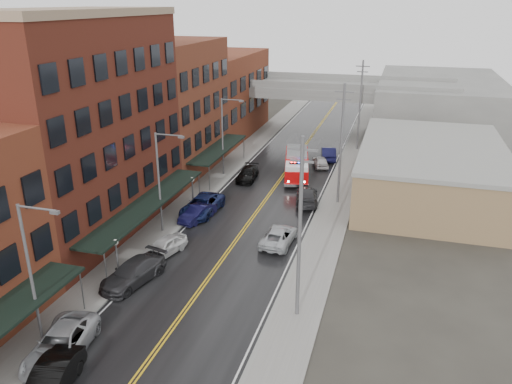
# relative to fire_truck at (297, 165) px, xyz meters

# --- Properties ---
(road) EXTENTS (11.00, 160.00, 0.02)m
(road) POSITION_rel_fire_truck_xyz_m (-1.61, -11.39, -1.59)
(road) COLOR black
(road) RESTS_ON ground
(sidewalk_left) EXTENTS (3.00, 160.00, 0.15)m
(sidewalk_left) POSITION_rel_fire_truck_xyz_m (-8.91, -11.39, -1.53)
(sidewalk_left) COLOR slate
(sidewalk_left) RESTS_ON ground
(sidewalk_right) EXTENTS (3.00, 160.00, 0.15)m
(sidewalk_right) POSITION_rel_fire_truck_xyz_m (5.69, -11.39, -1.53)
(sidewalk_right) COLOR slate
(sidewalk_right) RESTS_ON ground
(curb_left) EXTENTS (0.30, 160.00, 0.15)m
(curb_left) POSITION_rel_fire_truck_xyz_m (-7.26, -11.39, -1.53)
(curb_left) COLOR gray
(curb_left) RESTS_ON ground
(curb_right) EXTENTS (0.30, 160.00, 0.15)m
(curb_right) POSITION_rel_fire_truck_xyz_m (4.04, -11.39, -1.53)
(curb_right) COLOR gray
(curb_right) RESTS_ON ground
(brick_building_b) EXTENTS (9.00, 20.00, 18.00)m
(brick_building_b) POSITION_rel_fire_truck_xyz_m (-14.91, -18.39, 7.40)
(brick_building_b) COLOR #511D15
(brick_building_b) RESTS_ON ground
(brick_building_c) EXTENTS (9.00, 15.00, 15.00)m
(brick_building_c) POSITION_rel_fire_truck_xyz_m (-14.91, -0.89, 5.90)
(brick_building_c) COLOR brown
(brick_building_c) RESTS_ON ground
(brick_building_far) EXTENTS (9.00, 20.00, 12.00)m
(brick_building_far) POSITION_rel_fire_truck_xyz_m (-14.91, 16.61, 4.40)
(brick_building_far) COLOR brown
(brick_building_far) RESTS_ON ground
(tan_building) EXTENTS (14.00, 22.00, 5.00)m
(tan_building) POSITION_rel_fire_truck_xyz_m (14.39, -1.39, 0.90)
(tan_building) COLOR #92784E
(tan_building) RESTS_ON ground
(right_far_block) EXTENTS (18.00, 30.00, 8.00)m
(right_far_block) POSITION_rel_fire_truck_xyz_m (16.39, 28.61, 2.40)
(right_far_block) COLOR slate
(right_far_block) RESTS_ON ground
(awning_1) EXTENTS (2.60, 18.00, 3.09)m
(awning_1) POSITION_rel_fire_truck_xyz_m (-9.10, -18.39, 1.39)
(awning_1) COLOR black
(awning_1) RESTS_ON ground
(awning_2) EXTENTS (2.60, 13.00, 3.09)m
(awning_2) POSITION_rel_fire_truck_xyz_m (-9.10, -0.89, 1.38)
(awning_2) COLOR black
(awning_2) RESTS_ON ground
(globe_lamp_1) EXTENTS (0.44, 0.44, 3.12)m
(globe_lamp_1) POSITION_rel_fire_truck_xyz_m (-8.01, -25.39, 0.71)
(globe_lamp_1) COLOR #59595B
(globe_lamp_1) RESTS_ON ground
(globe_lamp_2) EXTENTS (0.44, 0.44, 3.12)m
(globe_lamp_2) POSITION_rel_fire_truck_xyz_m (-8.01, -11.39, 0.71)
(globe_lamp_2) COLOR #59595B
(globe_lamp_2) RESTS_ON ground
(street_lamp_0) EXTENTS (2.64, 0.22, 9.00)m
(street_lamp_0) POSITION_rel_fire_truck_xyz_m (-8.16, -33.39, 3.58)
(street_lamp_0) COLOR #59595B
(street_lamp_0) RESTS_ON ground
(street_lamp_1) EXTENTS (2.64, 0.22, 9.00)m
(street_lamp_1) POSITION_rel_fire_truck_xyz_m (-8.16, -17.39, 3.58)
(street_lamp_1) COLOR #59595B
(street_lamp_1) RESTS_ON ground
(street_lamp_2) EXTENTS (2.64, 0.22, 9.00)m
(street_lamp_2) POSITION_rel_fire_truck_xyz_m (-8.16, -1.39, 3.58)
(street_lamp_2) COLOR #59595B
(street_lamp_2) RESTS_ON ground
(utility_pole_0) EXTENTS (1.80, 0.24, 12.00)m
(utility_pole_0) POSITION_rel_fire_truck_xyz_m (5.59, -26.39, 4.70)
(utility_pole_0) COLOR #59595B
(utility_pole_0) RESTS_ON ground
(utility_pole_1) EXTENTS (1.80, 0.24, 12.00)m
(utility_pole_1) POSITION_rel_fire_truck_xyz_m (5.59, -6.39, 4.70)
(utility_pole_1) COLOR #59595B
(utility_pole_1) RESTS_ON ground
(utility_pole_2) EXTENTS (1.80, 0.24, 12.00)m
(utility_pole_2) POSITION_rel_fire_truck_xyz_m (5.59, 13.61, 4.70)
(utility_pole_2) COLOR #59595B
(utility_pole_2) RESTS_ON ground
(overpass) EXTENTS (40.00, 10.00, 7.50)m
(overpass) POSITION_rel_fire_truck_xyz_m (-1.61, 20.61, 4.38)
(overpass) COLOR slate
(overpass) RESTS_ON ground
(fire_truck) EXTENTS (4.51, 8.46, 2.96)m
(fire_truck) POSITION_rel_fire_truck_xyz_m (0.00, 0.00, 0.00)
(fire_truck) COLOR #BC0809
(fire_truck) RESTS_ON ground
(parked_car_left_1) EXTENTS (2.69, 5.24, 1.65)m
(parked_car_left_1) POSITION_rel_fire_truck_xyz_m (-5.21, -36.69, -0.78)
(parked_car_left_1) COLOR black
(parked_car_left_1) RESTS_ON ground
(parked_car_left_2) EXTENTS (3.81, 6.32, 1.64)m
(parked_car_left_2) POSITION_rel_fire_truck_xyz_m (-6.54, -34.08, -0.78)
(parked_car_left_2) COLOR #979A9E
(parked_car_left_2) RESTS_ON ground
(parked_car_left_3) EXTENTS (3.51, 5.97, 1.62)m
(parked_car_left_3) POSITION_rel_fire_truck_xyz_m (-6.61, -25.69, -0.79)
(parked_car_left_3) COLOR #2B2B2E
(parked_car_left_3) RESTS_ON ground
(parked_car_left_4) EXTENTS (2.83, 4.59, 1.46)m
(parked_car_left_4) POSITION_rel_fire_truck_xyz_m (-6.35, -21.15, -0.87)
(parked_car_left_4) COLOR silver
(parked_car_left_4) RESTS_ON ground
(parked_car_left_5) EXTENTS (2.50, 4.53, 1.42)m
(parked_car_left_5) POSITION_rel_fire_truck_xyz_m (-6.37, -14.19, -0.89)
(parked_car_left_5) COLOR black
(parked_car_left_5) RESTS_ON ground
(parked_car_left_6) EXTENTS (3.03, 6.06, 1.65)m
(parked_car_left_6) POSITION_rel_fire_truck_xyz_m (-6.57, -12.59, -0.78)
(parked_car_left_6) COLOR #141E4C
(parked_car_left_6) RESTS_ON ground
(parked_car_left_7) EXTENTS (2.26, 4.87, 1.38)m
(parked_car_left_7) POSITION_rel_fire_truck_xyz_m (-5.21, -2.19, -0.91)
(parked_car_left_7) COLOR black
(parked_car_left_7) RESTS_ON ground
(parked_car_right_0) EXTENTS (2.61, 5.17, 1.40)m
(parked_car_right_0) POSITION_rel_fire_truck_xyz_m (2.02, -16.70, -0.90)
(parked_car_right_0) COLOR #B1B5B9
(parked_car_right_0) RESTS_ON ground
(parked_car_right_1) EXTENTS (3.10, 5.62, 1.54)m
(parked_car_right_1) POSITION_rel_fire_truck_xyz_m (2.58, -7.19, -0.83)
(parked_car_right_1) COLOR #28282A
(parked_car_right_1) RESTS_ON ground
(parked_car_right_2) EXTENTS (2.83, 4.29, 1.36)m
(parked_car_right_2) POSITION_rel_fire_truck_xyz_m (1.99, 4.81, -0.92)
(parked_car_right_2) COLOR #B5B5B5
(parked_car_right_2) RESTS_ON ground
(parked_car_right_3) EXTENTS (2.70, 5.29, 1.66)m
(parked_car_right_3) POSITION_rel_fire_truck_xyz_m (2.46, 8.20, -0.77)
(parked_car_right_3) COLOR black
(parked_car_right_3) RESTS_ON ground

